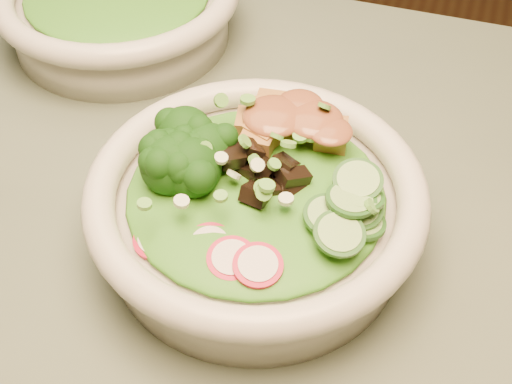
% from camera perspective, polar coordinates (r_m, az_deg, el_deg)
% --- Properties ---
extents(dining_table, '(1.20, 0.80, 0.75)m').
position_cam_1_polar(dining_table, '(0.63, -5.16, -12.58)').
color(dining_table, black).
rests_on(dining_table, ground).
extents(salad_bowl, '(0.25, 0.25, 0.07)m').
position_cam_1_polar(salad_bowl, '(0.52, 0.00, -1.42)').
color(salad_bowl, beige).
rests_on(salad_bowl, dining_table).
extents(side_bowl, '(0.24, 0.24, 0.07)m').
position_cam_1_polar(side_bowl, '(0.74, -10.87, 14.32)').
color(side_bowl, beige).
rests_on(side_bowl, dining_table).
extents(lettuce_bed, '(0.19, 0.19, 0.02)m').
position_cam_1_polar(lettuce_bed, '(0.50, 0.00, 0.08)').
color(lettuce_bed, '#246B16').
rests_on(lettuce_bed, salad_bowl).
extents(broccoli_florets, '(0.08, 0.07, 0.04)m').
position_cam_1_polar(broccoli_florets, '(0.51, -5.88, 2.95)').
color(broccoli_florets, black).
rests_on(broccoli_florets, salad_bowl).
extents(radish_slices, '(0.10, 0.05, 0.02)m').
position_cam_1_polar(radish_slices, '(0.47, -2.85, -4.66)').
color(radish_slices, '#AB0D2B').
rests_on(radish_slices, salad_bowl).
extents(cucumber_slices, '(0.07, 0.07, 0.03)m').
position_cam_1_polar(cucumber_slices, '(0.48, 6.34, -1.32)').
color(cucumber_slices, '#93CC71').
rests_on(cucumber_slices, salad_bowl).
extents(mushroom_heap, '(0.07, 0.07, 0.04)m').
position_cam_1_polar(mushroom_heap, '(0.50, 0.53, 1.87)').
color(mushroom_heap, black).
rests_on(mushroom_heap, salad_bowl).
extents(tofu_cubes, '(0.09, 0.07, 0.03)m').
position_cam_1_polar(tofu_cubes, '(0.53, 2.75, 4.86)').
color(tofu_cubes, '#A96F38').
rests_on(tofu_cubes, salad_bowl).
extents(peanut_sauce, '(0.06, 0.05, 0.01)m').
position_cam_1_polar(peanut_sauce, '(0.53, 2.80, 5.82)').
color(peanut_sauce, brown).
rests_on(peanut_sauce, tofu_cubes).
extents(scallion_garnish, '(0.17, 0.17, 0.02)m').
position_cam_1_polar(scallion_garnish, '(0.49, 0.00, 1.80)').
color(scallion_garnish, '#5CA43A').
rests_on(scallion_garnish, salad_bowl).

